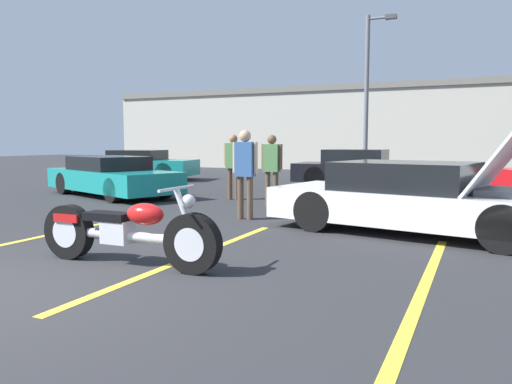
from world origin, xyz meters
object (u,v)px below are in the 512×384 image
object	(u,v)px
parked_car_left_row	(141,165)
spectator_near_motorcycle	(233,161)
show_car_hood_open	(416,198)
spectator_by_show_car	(272,164)
parked_car_mid_left_row	(112,177)
spectator_midground	(245,167)
motorcycle	(127,232)
parked_car_mid_right_row	(359,169)
light_pole	(369,88)

from	to	relation	value
parked_car_left_row	spectator_near_motorcycle	world-z (taller)	spectator_near_motorcycle
show_car_hood_open	spectator_by_show_car	xyz separation A→B (m)	(-3.46, 2.20, 0.40)
parked_car_mid_left_row	spectator_midground	bearing A→B (deg)	-2.50
show_car_hood_open	spectator_by_show_car	world-z (taller)	show_car_hood_open
motorcycle	spectator_near_motorcycle	size ratio (longest dim) A/B	1.51
spectator_by_show_car	spectator_near_motorcycle	bearing A→B (deg)	150.43
parked_car_mid_right_row	parked_car_left_row	distance (m)	8.57
show_car_hood_open	light_pole	bearing A→B (deg)	116.66
motorcycle	spectator_midground	bearing A→B (deg)	93.22
show_car_hood_open	spectator_near_motorcycle	world-z (taller)	show_car_hood_open
parked_car_mid_right_row	motorcycle	bearing A→B (deg)	-92.10
show_car_hood_open	parked_car_left_row	distance (m)	13.55
motorcycle	parked_car_mid_right_row	size ratio (longest dim) A/B	0.60
motorcycle	parked_car_mid_right_row	xyz separation A→B (m)	(0.25, 11.33, 0.18)
light_pole	parked_car_mid_left_row	bearing A→B (deg)	-116.88
motorcycle	parked_car_left_row	world-z (taller)	parked_car_left_row
motorcycle	parked_car_mid_left_row	bearing A→B (deg)	131.16
light_pole	parked_car_mid_right_row	bearing A→B (deg)	-81.16
motorcycle	spectator_near_motorcycle	xyz separation A→B (m)	(-1.94, 6.64, 0.58)
light_pole	spectator_midground	xyz separation A→B (m)	(0.21, -12.04, -2.62)
parked_car_mid_right_row	parked_car_mid_left_row	world-z (taller)	parked_car_mid_right_row
parked_car_mid_right_row	spectator_near_motorcycle	distance (m)	5.19
light_pole	motorcycle	distance (m)	16.20
light_pole	motorcycle	xyz separation A→B (m)	(0.46, -15.86, -3.23)
parked_car_mid_left_row	spectator_near_motorcycle	bearing A→B (deg)	30.31
show_car_hood_open	spectator_midground	size ratio (longest dim) A/B	2.86
motorcycle	spectator_midground	distance (m)	3.88
show_car_hood_open	spectator_near_motorcycle	size ratio (longest dim) A/B	2.93
show_car_hood_open	spectator_midground	bearing A→B (deg)	-171.99
parked_car_left_row	parked_car_mid_right_row	bearing A→B (deg)	-9.98
parked_car_mid_right_row	parked_car_mid_left_row	size ratio (longest dim) A/B	0.87
spectator_by_show_car	spectator_midground	bearing A→B (deg)	-81.74
motorcycle	parked_car_left_row	distance (m)	13.96
light_pole	spectator_by_show_car	xyz separation A→B (m)	(-0.09, -10.01, -2.66)
spectator_near_motorcycle	show_car_hood_open	bearing A→B (deg)	-31.65
parked_car_mid_right_row	spectator_near_motorcycle	bearing A→B (deg)	-115.89
parked_car_mid_right_row	spectator_midground	size ratio (longest dim) A/B	2.47
motorcycle	light_pole	bearing A→B (deg)	91.08
light_pole	spectator_midground	bearing A→B (deg)	-89.02
spectator_by_show_car	spectator_midground	xyz separation A→B (m)	(0.29, -2.03, 0.04)
light_pole	spectator_near_motorcycle	bearing A→B (deg)	-99.14
parked_car_left_row	spectator_by_show_car	bearing A→B (deg)	-45.38
spectator_by_show_car	motorcycle	bearing A→B (deg)	-84.65
light_pole	parked_car_mid_left_row	size ratio (longest dim) A/B	1.34
show_car_hood_open	parked_car_mid_left_row	bearing A→B (deg)	174.97
parked_car_left_row	spectator_near_motorcycle	distance (m)	7.85
light_pole	parked_car_left_row	bearing A→B (deg)	-149.34
parked_car_mid_left_row	light_pole	bearing A→B (deg)	84.17
light_pole	motorcycle	world-z (taller)	light_pole
parked_car_mid_left_row	spectator_midground	xyz separation A→B (m)	(5.17, -2.25, 0.49)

